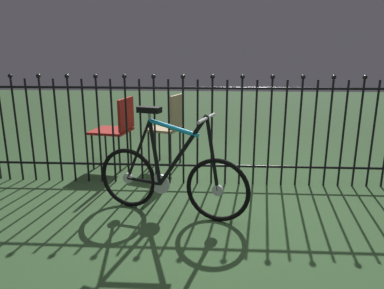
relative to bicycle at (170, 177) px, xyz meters
name	(u,v)px	position (x,y,z in m)	size (l,w,h in m)	color
ground_plane	(209,208)	(0.34, 0.13, -0.34)	(20.00, 20.00, 0.00)	#2E4C28
iron_fence	(204,128)	(0.28, 0.76, 0.28)	(4.86, 0.07, 1.23)	black
bicycle	(170,177)	(0.00, 0.00, 0.00)	(1.35, 0.52, 0.94)	black
chair_tan	(170,123)	(-0.16, 1.37, 0.20)	(0.47, 0.46, 0.89)	black
chair_red	(117,126)	(-0.79, 1.30, 0.18)	(0.50, 0.50, 0.86)	black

